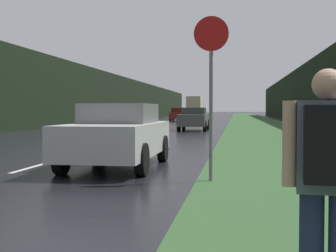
{
  "coord_description": "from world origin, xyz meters",
  "views": [
    {
      "loc": [
        4.75,
        1.35,
        1.35
      ],
      "look_at": [
        2.55,
        16.44,
        0.82
      ],
      "focal_mm": 50.0,
      "sensor_mm": 36.0,
      "label": 1
    }
  ],
  "objects": [
    {
      "name": "delivery_truck",
      "position": [
        -2.01,
        79.18,
        1.85
      ],
      "size": [
        2.47,
        8.55,
        3.5
      ],
      "color": "#6E684F",
      "rests_on": "ground_plane"
    },
    {
      "name": "car_passing_near",
      "position": [
        2.01,
        12.01,
        0.76
      ],
      "size": [
        1.91,
        4.41,
        1.49
      ],
      "rotation": [
        0.0,
        0.0,
        3.14
      ],
      "color": "#BCBCBC",
      "rests_on": "ground_plane"
    },
    {
      "name": "treeline_near_side",
      "position": [
        13.01,
        50.0,
        3.18
      ],
      "size": [
        2.0,
        140.0,
        6.37
      ],
      "primitive_type": "cube",
      "color": "black",
      "rests_on": "ground_plane"
    },
    {
      "name": "lane_stripe_c",
      "position": [
        0.0,
        12.13,
        0.0
      ],
      "size": [
        0.12,
        3.0,
        0.01
      ],
      "primitive_type": "cube",
      "color": "silver",
      "rests_on": "ground_plane"
    },
    {
      "name": "lane_stripe_d",
      "position": [
        0.0,
        19.13,
        0.0
      ],
      "size": [
        0.12,
        3.0,
        0.01
      ],
      "primitive_type": "cube",
      "color": "silver",
      "rests_on": "ground_plane"
    },
    {
      "name": "grass_verge",
      "position": [
        7.01,
        40.0,
        0.01
      ],
      "size": [
        6.0,
        240.0,
        0.02
      ],
      "primitive_type": "cube",
      "color": "#33562D",
      "rests_on": "ground_plane"
    },
    {
      "name": "stop_sign",
      "position": [
        4.28,
        10.09,
        1.86
      ],
      "size": [
        0.65,
        0.07,
        3.09
      ],
      "color": "slate",
      "rests_on": "ground_plane"
    },
    {
      "name": "car_oncoming",
      "position": [
        -2.01,
        56.7,
        0.77
      ],
      "size": [
        1.99,
        4.12,
        1.57
      ],
      "color": "maroon",
      "rests_on": "ground_plane"
    },
    {
      "name": "car_passing_far",
      "position": [
        2.01,
        31.84,
        0.77
      ],
      "size": [
        1.83,
        4.51,
        1.49
      ],
      "rotation": [
        0.0,
        0.0,
        3.14
      ],
      "color": "#4C514C",
      "rests_on": "ground_plane"
    },
    {
      "name": "hitchhiker_with_backpack",
      "position": [
        5.32,
        4.4,
        0.93
      ],
      "size": [
        0.56,
        0.43,
        1.61
      ],
      "rotation": [
        0.0,
        0.0,
        -0.11
      ],
      "color": "#1E2847",
      "rests_on": "ground_plane"
    },
    {
      "name": "treeline_far_side",
      "position": [
        -10.01,
        50.0,
        2.72
      ],
      "size": [
        2.0,
        140.0,
        5.44
      ],
      "primitive_type": "cube",
      "color": "black",
      "rests_on": "ground_plane"
    }
  ]
}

